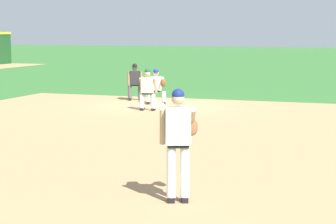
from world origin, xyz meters
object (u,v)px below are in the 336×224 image
(pitcher, at_px, (179,138))
(baserunner, at_px, (148,88))
(baseball, at_px, (163,140))
(first_baseman, at_px, (156,85))
(first_base_bag, at_px, (158,104))
(umpire, at_px, (135,80))

(pitcher, relative_size, baserunner, 1.27)
(baseball, distance_m, first_baseman, 8.18)
(first_base_bag, relative_size, pitcher, 0.20)
(baseball, distance_m, pitcher, 5.89)
(umpire, bearing_deg, baseball, -153.52)
(first_baseman, bearing_deg, pitcher, -158.04)
(pitcher, bearing_deg, umpire, 25.00)
(baseball, xyz_separation_m, baserunner, (5.70, 2.62, 0.76))
(baseball, xyz_separation_m, first_baseman, (7.58, 2.99, 0.69))
(baseball, relative_size, baserunner, 0.05)
(first_baseman, bearing_deg, baserunner, -168.76)
(first_base_bag, height_order, umpire, umpire)
(first_base_bag, height_order, baseball, first_base_bag)
(baseball, distance_m, baserunner, 6.31)
(first_base_bag, relative_size, baseball, 5.14)
(pitcher, height_order, baserunner, pitcher)
(first_base_bag, bearing_deg, first_baseman, 27.75)
(first_base_bag, relative_size, baserunner, 0.26)
(pitcher, height_order, first_baseman, pitcher)
(baseball, relative_size, pitcher, 0.04)
(first_base_bag, height_order, baserunner, baserunner)
(first_base_bag, distance_m, pitcher, 13.62)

